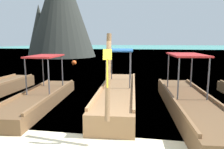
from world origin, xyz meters
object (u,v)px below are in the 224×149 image
karst_rock (59,7)px  mooring_buoy_near (74,63)px  longtail_boat_violet_ribbon (40,98)px  longtail_boat_turquoise_ribbon (190,104)px  longtail_boat_yellow_ribbon (118,93)px

karst_rock → mooring_buoy_near: size_ratio=31.35×
longtail_boat_violet_ribbon → longtail_boat_turquoise_ribbon: 5.60m
longtail_boat_turquoise_ribbon → mooring_buoy_near: bearing=123.4°
longtail_boat_violet_ribbon → mooring_buoy_near: longtail_boat_violet_ribbon is taller
longtail_boat_violet_ribbon → karst_rock: size_ratio=0.39×
karst_rock → longtail_boat_turquoise_ribbon: bearing=-58.7°
longtail_boat_yellow_ribbon → longtail_boat_turquoise_ribbon: bearing=-22.0°
longtail_boat_turquoise_ribbon → karst_rock: 30.23m
longtail_boat_yellow_ribbon → karst_rock: (-12.59, 24.01, 7.23)m
longtail_boat_violet_ribbon → karst_rock: (-9.64, 25.00, 7.29)m
longtail_boat_violet_ribbon → longtail_boat_turquoise_ribbon: longtail_boat_turquoise_ribbon is taller
longtail_boat_turquoise_ribbon → karst_rock: size_ratio=0.48×
longtail_boat_violet_ribbon → longtail_boat_turquoise_ribbon: size_ratio=0.81×
karst_rock → mooring_buoy_near: bearing=-61.4°
longtail_boat_yellow_ribbon → mooring_buoy_near: bearing=116.8°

